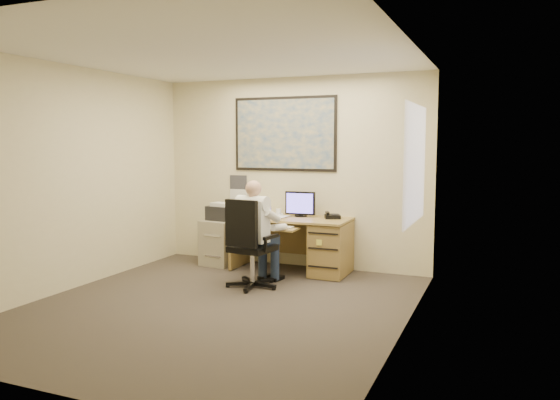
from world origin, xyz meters
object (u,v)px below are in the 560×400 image
at_px(person, 253,234).
at_px(filing_cabinet, 222,238).
at_px(desk, 315,241).
at_px(office_chair, 251,262).

bearing_deg(person, filing_cabinet, 144.04).
xyz_separation_m(desk, person, (-0.48, -0.95, 0.22)).
bearing_deg(person, office_chair, -76.23).
bearing_deg(desk, office_chair, -114.42).
height_order(desk, office_chair, office_chair).
bearing_deg(office_chair, person, 102.68).
relative_size(desk, office_chair, 1.45).
bearing_deg(filing_cabinet, office_chair, -39.33).
xyz_separation_m(desk, filing_cabinet, (-1.44, 0.00, -0.05)).
relative_size(office_chair, person, 0.84).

